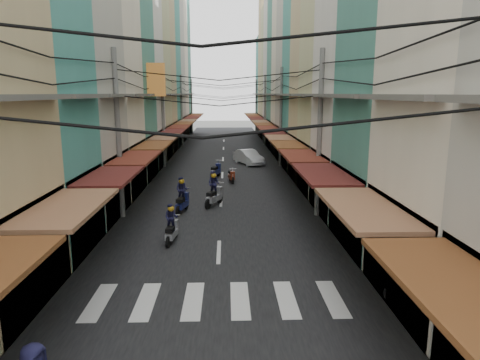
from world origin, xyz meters
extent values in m
plane|color=slate|center=(0.00, 0.00, 0.00)|extent=(160.00, 160.00, 0.00)
cube|color=black|center=(0.00, 20.00, 0.01)|extent=(10.00, 80.00, 0.02)
cube|color=gray|center=(-6.50, 20.00, 0.03)|extent=(3.00, 80.00, 0.06)
cube|color=gray|center=(6.50, 20.00, 0.03)|extent=(3.00, 80.00, 0.06)
cube|color=silver|center=(-3.50, -6.00, 0.03)|extent=(0.55, 2.40, 0.01)
cube|color=silver|center=(-2.10, -6.00, 0.03)|extent=(0.55, 2.40, 0.01)
cube|color=silver|center=(-0.70, -6.00, 0.03)|extent=(0.55, 2.40, 0.01)
cube|color=silver|center=(0.70, -6.00, 0.03)|extent=(0.55, 2.40, 0.01)
cube|color=silver|center=(2.10, -6.00, 0.03)|extent=(0.55, 2.40, 0.01)
cube|color=silver|center=(3.50, -6.00, 0.03)|extent=(0.55, 2.40, 0.01)
cube|color=black|center=(-5.60, -6.27, 1.60)|extent=(1.20, 4.52, 3.20)
cube|color=#8D5D40|center=(-4.10, -6.27, 3.00)|extent=(1.80, 4.33, 0.12)
cube|color=#595651|center=(-4.75, -6.27, 6.00)|extent=(0.50, 4.23, 0.15)
cube|color=black|center=(-5.60, -1.76, 1.60)|extent=(1.20, 4.13, 3.20)
cube|color=#571C18|center=(-4.10, -1.76, 3.00)|extent=(1.80, 3.96, 0.12)
cube|color=#595651|center=(-4.75, -1.76, 6.00)|extent=(0.50, 3.87, 0.15)
cube|color=black|center=(-5.60, 2.96, 1.60)|extent=(1.20, 4.94, 3.20)
cube|color=maroon|center=(-4.10, 2.96, 3.00)|extent=(1.80, 4.73, 0.12)
cube|color=#595651|center=(-4.75, 2.96, 6.00)|extent=(0.50, 4.63, 0.15)
cube|color=silver|center=(-8.00, 8.00, 8.72)|extent=(6.00, 4.95, 17.43)
cube|color=black|center=(-5.60, 8.00, 1.60)|extent=(1.20, 4.75, 3.20)
cube|color=brown|center=(-4.10, 8.00, 3.00)|extent=(1.80, 4.56, 0.12)
cube|color=#595651|center=(-4.75, 8.00, 6.00)|extent=(0.50, 4.46, 0.15)
cube|color=#47897A|center=(-8.00, 12.98, 8.16)|extent=(6.00, 4.99, 16.32)
cube|color=black|center=(-5.60, 12.98, 1.60)|extent=(1.20, 4.80, 3.20)
cube|color=#8D5D40|center=(-4.10, 12.98, 3.00)|extent=(1.80, 4.60, 0.12)
cube|color=#595651|center=(-4.75, 12.98, 6.00)|extent=(0.50, 4.50, 0.15)
cube|color=silver|center=(-8.00, 17.80, 11.44)|extent=(6.00, 4.65, 22.87)
cube|color=black|center=(-5.60, 17.80, 1.60)|extent=(1.20, 4.46, 3.20)
cube|color=#571C18|center=(-4.10, 17.80, 3.00)|extent=(1.80, 4.27, 0.12)
cube|color=#595651|center=(-4.75, 17.80, 6.00)|extent=(0.50, 4.18, 0.15)
cube|color=#C5C08B|center=(-8.00, 22.57, 10.29)|extent=(6.00, 4.89, 20.58)
cube|color=black|center=(-5.60, 22.57, 1.60)|extent=(1.20, 4.70, 3.20)
cube|color=maroon|center=(-4.10, 22.57, 3.00)|extent=(1.80, 4.50, 0.12)
cube|color=#595651|center=(-4.75, 22.57, 6.00)|extent=(0.50, 4.40, 0.15)
cube|color=tan|center=(-8.00, 27.27, 9.22)|extent=(6.00, 4.52, 18.44)
cube|color=black|center=(-5.60, 27.27, 1.60)|extent=(1.20, 4.34, 3.20)
cube|color=brown|center=(-4.10, 27.27, 3.00)|extent=(1.80, 4.16, 0.12)
cube|color=#595651|center=(-4.75, 27.27, 6.00)|extent=(0.50, 4.07, 0.15)
cube|color=teal|center=(-8.00, 32.13, 10.31)|extent=(6.00, 5.20, 20.63)
cube|color=black|center=(-5.60, 32.13, 1.60)|extent=(1.20, 4.99, 3.20)
cube|color=#8D5D40|center=(-4.10, 32.13, 3.00)|extent=(1.80, 4.78, 0.12)
cube|color=#595651|center=(-4.75, 32.13, 6.00)|extent=(0.50, 4.68, 0.15)
cube|color=#B7B3A7|center=(-8.00, 37.20, 11.85)|extent=(6.00, 4.94, 23.70)
cube|color=black|center=(-5.60, 37.20, 1.60)|extent=(1.20, 4.74, 3.20)
cube|color=#571C18|center=(-4.10, 37.20, 3.00)|extent=(1.80, 4.55, 0.12)
cube|color=#595651|center=(-4.75, 37.20, 6.00)|extent=(0.50, 4.45, 0.15)
cube|color=silver|center=(-8.00, 42.14, 10.56)|extent=(6.00, 4.96, 21.12)
cube|color=black|center=(-5.60, 42.14, 1.60)|extent=(1.20, 4.76, 3.20)
cube|color=maroon|center=(-4.10, 42.14, 3.00)|extent=(1.80, 4.56, 0.12)
cube|color=#595651|center=(-4.75, 42.14, 6.00)|extent=(0.50, 4.46, 0.15)
cube|color=#47897A|center=(-8.00, 47.14, 9.95)|extent=(6.00, 5.04, 19.90)
cube|color=black|center=(-5.60, 47.14, 1.60)|extent=(1.20, 4.84, 3.20)
cube|color=brown|center=(-4.10, 47.14, 3.00)|extent=(1.80, 4.64, 0.12)
cube|color=#595651|center=(-4.75, 47.14, 6.00)|extent=(0.50, 4.54, 0.15)
cube|color=#503012|center=(-4.40, 12.00, 7.00)|extent=(1.20, 0.40, 2.20)
cube|color=brown|center=(4.10, -11.40, 3.00)|extent=(1.80, 4.35, 0.12)
cube|color=black|center=(5.60, -6.55, 1.60)|extent=(1.20, 4.78, 3.20)
cube|color=#8D5D40|center=(4.10, -6.55, 3.00)|extent=(1.80, 4.58, 0.12)
cube|color=#595651|center=(4.75, -6.55, 6.00)|extent=(0.50, 4.48, 0.15)
cube|color=#47897A|center=(8.00, -1.55, 7.54)|extent=(6.00, 5.03, 15.08)
cube|color=black|center=(5.60, -1.55, 1.60)|extent=(1.20, 4.83, 3.20)
cube|color=#571C18|center=(4.10, -1.55, 3.00)|extent=(1.80, 4.63, 0.12)
cube|color=#595651|center=(4.75, -1.55, 6.00)|extent=(0.50, 4.53, 0.15)
cube|color=black|center=(5.60, 3.36, 1.60)|extent=(1.20, 4.60, 3.20)
cube|color=maroon|center=(4.10, 3.36, 3.00)|extent=(1.80, 4.41, 0.12)
cube|color=#595651|center=(4.75, 3.36, 6.00)|extent=(0.50, 4.31, 0.15)
cube|color=#C5C08B|center=(8.00, 8.02, 10.37)|extent=(6.00, 4.52, 20.74)
cube|color=black|center=(5.60, 8.02, 1.60)|extent=(1.20, 4.34, 3.20)
cube|color=brown|center=(4.10, 8.02, 3.00)|extent=(1.80, 4.16, 0.12)
cube|color=#595651|center=(4.75, 8.02, 6.00)|extent=(0.50, 4.07, 0.15)
cube|color=tan|center=(8.00, 12.34, 7.06)|extent=(6.00, 4.12, 14.13)
cube|color=black|center=(5.60, 12.34, 1.60)|extent=(1.20, 3.96, 3.20)
cube|color=#8D5D40|center=(4.10, 12.34, 3.00)|extent=(1.80, 3.79, 0.12)
cube|color=#595651|center=(4.75, 12.34, 6.00)|extent=(0.50, 3.71, 0.15)
cube|color=teal|center=(8.00, 16.61, 8.84)|extent=(6.00, 4.40, 17.68)
cube|color=black|center=(5.60, 16.61, 1.60)|extent=(1.20, 4.23, 3.20)
cube|color=#571C18|center=(4.10, 16.61, 3.00)|extent=(1.80, 4.05, 0.12)
cube|color=#595651|center=(4.75, 16.61, 6.00)|extent=(0.50, 3.96, 0.15)
cube|color=#B7B3A7|center=(8.00, 21.13, 11.30)|extent=(6.00, 4.64, 22.59)
cube|color=black|center=(5.60, 21.13, 1.60)|extent=(1.20, 4.45, 3.20)
cube|color=maroon|center=(4.10, 21.13, 3.00)|extent=(1.80, 4.26, 0.12)
cube|color=#595651|center=(4.75, 21.13, 6.00)|extent=(0.50, 4.17, 0.15)
cube|color=silver|center=(8.00, 25.45, 10.63)|extent=(6.00, 4.00, 21.25)
cube|color=black|center=(5.60, 25.45, 1.60)|extent=(1.20, 3.84, 3.20)
cube|color=brown|center=(4.10, 25.45, 3.00)|extent=(1.80, 3.68, 0.12)
cube|color=#595651|center=(4.75, 25.45, 6.00)|extent=(0.50, 3.60, 0.15)
cube|color=#47897A|center=(8.00, 29.95, 11.16)|extent=(6.00, 5.01, 22.33)
cube|color=black|center=(5.60, 29.95, 1.60)|extent=(1.20, 4.81, 3.20)
cube|color=#8D5D40|center=(4.10, 29.95, 3.00)|extent=(1.80, 4.61, 0.12)
cube|color=#595651|center=(4.75, 29.95, 6.00)|extent=(0.50, 4.51, 0.15)
cube|color=silver|center=(8.00, 34.96, 9.86)|extent=(6.00, 5.00, 19.71)
cube|color=black|center=(5.60, 34.96, 1.60)|extent=(1.20, 4.80, 3.20)
cube|color=#571C18|center=(4.10, 34.96, 3.00)|extent=(1.80, 4.60, 0.12)
cube|color=#595651|center=(4.75, 34.96, 6.00)|extent=(0.50, 4.50, 0.15)
cube|color=#C5C08B|center=(8.00, 39.61, 8.43)|extent=(6.00, 4.32, 16.86)
cube|color=black|center=(5.60, 39.61, 1.60)|extent=(1.20, 4.15, 3.20)
cube|color=maroon|center=(4.10, 39.61, 3.00)|extent=(1.80, 3.97, 0.12)
cube|color=#595651|center=(4.75, 39.61, 6.00)|extent=(0.50, 3.89, 0.15)
cube|color=tan|center=(8.00, 43.94, 9.98)|extent=(6.00, 4.33, 19.96)
cube|color=black|center=(5.60, 43.94, 1.60)|extent=(1.20, 4.16, 3.20)
cube|color=brown|center=(4.10, 43.94, 3.00)|extent=(1.80, 3.99, 0.12)
cube|color=#595651|center=(4.75, 43.94, 6.00)|extent=(0.50, 3.90, 0.15)
cube|color=teal|center=(8.00, 48.54, 7.17)|extent=(6.00, 4.88, 14.34)
cube|color=black|center=(5.60, 48.54, 1.60)|extent=(1.20, 4.68, 3.20)
cube|color=#8D5D40|center=(4.10, 48.54, 3.00)|extent=(1.80, 4.49, 0.12)
cube|color=#595651|center=(4.75, 48.54, 6.00)|extent=(0.50, 4.39, 0.15)
cylinder|color=slate|center=(-4.90, 3.00, 4.10)|extent=(0.26, 0.26, 8.20)
cylinder|color=slate|center=(4.90, 3.00, 4.10)|extent=(0.26, 0.26, 8.20)
cylinder|color=slate|center=(-4.90, 18.00, 4.10)|extent=(0.26, 0.26, 8.20)
cylinder|color=slate|center=(4.90, 18.00, 4.10)|extent=(0.26, 0.26, 8.20)
cylinder|color=slate|center=(-4.90, 33.00, 4.10)|extent=(0.26, 0.26, 8.20)
cylinder|color=slate|center=(4.90, 33.00, 4.10)|extent=(0.26, 0.26, 8.20)
cylinder|color=slate|center=(-4.90, 48.00, 4.10)|extent=(0.26, 0.26, 8.20)
cylinder|color=slate|center=(4.90, 48.00, 4.10)|extent=(0.26, 0.26, 8.20)
imported|color=silver|center=(2.26, 19.06, 0.00)|extent=(4.83, 3.37, 1.59)
imported|color=black|center=(7.50, 2.98, 0.00)|extent=(1.73, 0.80, 1.15)
cylinder|color=black|center=(-1.96, -0.28, 0.24)|extent=(0.09, 0.48, 0.48)
cylinder|color=black|center=(-1.96, -1.47, 0.24)|extent=(0.09, 0.48, 0.48)
cube|color=gray|center=(-1.96, -0.87, 0.38)|extent=(0.31, 1.05, 0.26)
cube|color=black|center=(-1.96, -1.10, 0.66)|extent=(0.29, 0.50, 0.16)
cube|color=gray|center=(-1.96, -0.37, 0.59)|extent=(0.27, 0.26, 0.50)
imported|color=#1C1A3E|center=(-1.96, -0.87, 0.50)|extent=(0.48, 0.34, 1.21)
sphere|color=#C58E17|center=(-1.96, -0.87, 1.42)|extent=(0.26, 0.26, 0.26)
cylinder|color=black|center=(-0.38, 5.62, 0.28)|extent=(0.11, 0.56, 0.56)
cylinder|color=black|center=(-0.38, 4.23, 0.28)|extent=(0.11, 0.56, 0.56)
cube|color=gray|center=(-0.38, 4.92, 0.45)|extent=(0.36, 1.23, 0.30)
cube|color=black|center=(-0.38, 4.65, 0.77)|extent=(0.34, 0.59, 0.19)
cube|color=gray|center=(-0.38, 5.51, 0.70)|extent=(0.32, 0.30, 0.59)
imported|color=#1C1A3E|center=(-0.38, 4.92, 0.59)|extent=(0.56, 0.40, 1.42)
sphere|color=#C58E17|center=(-0.38, 4.92, 1.66)|extent=(0.30, 0.30, 0.30)
cylinder|color=black|center=(-1.99, 4.37, 0.27)|extent=(0.10, 0.54, 0.54)
cylinder|color=black|center=(-1.99, 3.03, 0.27)|extent=(0.10, 0.54, 0.54)
cube|color=navy|center=(-1.99, 3.70, 0.43)|extent=(0.35, 1.19, 0.29)
cube|color=black|center=(-1.99, 3.44, 0.74)|extent=(0.33, 0.57, 0.19)
cube|color=navy|center=(-1.99, 4.27, 0.67)|extent=(0.31, 0.29, 0.57)
imported|color=#1C1A3E|center=(-1.99, 3.70, 0.57)|extent=(0.54, 0.39, 1.37)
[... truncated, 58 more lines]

